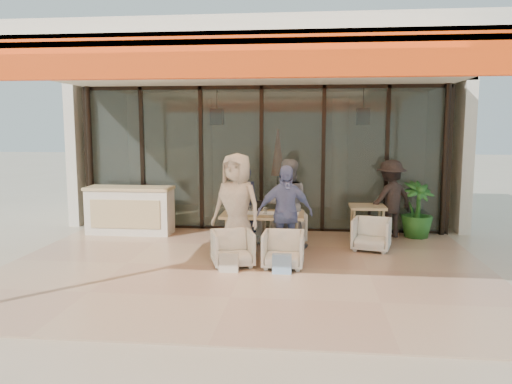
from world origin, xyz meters
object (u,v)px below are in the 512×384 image
chair_far_right (288,225)px  diner_periwinkle (285,213)px  chair_far_left (247,223)px  diner_navy (243,206)px  dining_table (263,216)px  side_chair (371,233)px  chair_near_right (283,248)px  host_counter (130,210)px  chair_near_left (233,247)px  diner_grey (287,204)px  diner_cream (237,207)px  side_table (367,211)px  standing_woman (391,199)px  potted_palm (417,210)px

chair_far_right → diner_periwinkle: bearing=80.2°
chair_far_left → diner_navy: (-0.00, -0.50, 0.43)m
chair_far_right → diner_navy: size_ratio=0.44×
diner_periwinkle → dining_table: bearing=119.7°
diner_navy → side_chair: (2.42, -0.09, -0.46)m
chair_near_right → side_chair: size_ratio=0.99×
host_counter → chair_near_left: (2.57, -2.23, -0.19)m
host_counter → chair_far_right: (3.41, -0.33, -0.18)m
diner_grey → diner_cream: size_ratio=0.92×
chair_far_left → diner_navy: bearing=91.3°
dining_table → chair_far_left: dining_table is taller
chair_far_left → chair_near_right: 2.08m
chair_near_left → chair_far_right: bearing=48.0°
chair_far_right → diner_cream: bearing=49.3°
chair_far_left → side_table: side_table is taller
chair_far_right → standing_woman: 2.22m
diner_periwinkle → side_chair: (1.58, 0.81, -0.49)m
potted_palm → standing_woman: bearing=-174.8°
chair_near_right → chair_near_left: bearing=-178.0°
diner_navy → standing_woman: size_ratio=0.98×
diner_navy → side_chair: size_ratio=2.32×
chair_far_right → side_table: 1.62m
diner_periwinkle → chair_near_right: bearing=-103.4°
standing_woman → chair_far_left: bearing=-19.7°
host_counter → diner_navy: diner_navy is taller
diner_navy → diner_grey: size_ratio=0.94×
chair_near_left → diner_grey: size_ratio=0.39×
diner_navy → potted_palm: (3.49, 1.10, -0.21)m
chair_near_right → side_table: (1.58, 2.06, 0.30)m
diner_navy → standing_woman: bearing=-166.0°
chair_far_right → chair_near_left: 2.08m
diner_navy → diner_cream: size_ratio=0.86×
potted_palm → dining_table: bearing=-153.3°
diner_grey → potted_palm: (2.65, 1.10, -0.26)m
chair_far_left → chair_far_right: size_ratio=1.05×
side_chair → potted_palm: bearing=62.2°
side_table → chair_far_right: bearing=-174.1°
dining_table → standing_woman: size_ratio=0.91×
chair_near_left → side_chair: bearing=10.3°
standing_woman → side_table: bearing=6.7°
chair_far_left → chair_near_left: chair_far_left is taller
standing_woman → dining_table: bearing=0.3°
host_counter → chair_far_left: 2.60m
chair_far_right → chair_near_right: bearing=80.2°
host_counter → dining_table: bearing=-23.1°
dining_table → chair_near_right: bearing=-66.0°
host_counter → potted_palm: potted_palm is taller
chair_far_left → diner_periwinkle: (0.84, -1.40, 0.46)m
chair_far_left → diner_cream: (0.00, -1.40, 0.56)m
diner_navy → diner_grey: diner_grey is taller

